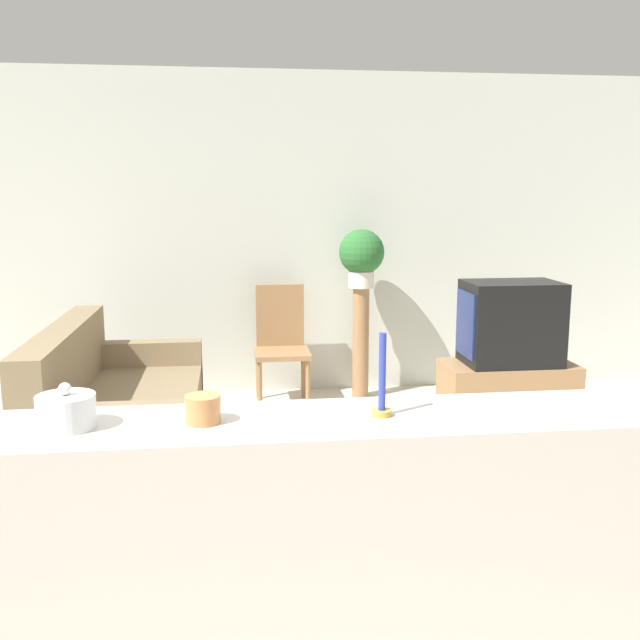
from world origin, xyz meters
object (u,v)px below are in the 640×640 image
at_px(wooden_chair, 281,340).
at_px(decorative_bowl, 66,411).
at_px(couch, 116,415).
at_px(potted_plant, 362,255).
at_px(television, 510,323).

relative_size(wooden_chair, decorative_bowl, 5.25).
distance_m(couch, potted_plant, 2.37).
height_order(potted_plant, decorative_bowl, potted_plant).
bearing_deg(decorative_bowl, couch, 95.68).
distance_m(television, decorative_bowl, 3.36).
relative_size(couch, television, 2.81).
xyz_separation_m(couch, potted_plant, (1.81, 1.22, 0.91)).
bearing_deg(television, couch, -178.80).
height_order(television, wooden_chair, television).
height_order(couch, wooden_chair, wooden_chair).
bearing_deg(television, wooden_chair, 143.02).
height_order(couch, television, television).
relative_size(television, potted_plant, 1.34).
xyz_separation_m(couch, decorative_bowl, (0.23, -2.29, 0.73)).
height_order(couch, decorative_bowl, decorative_bowl).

